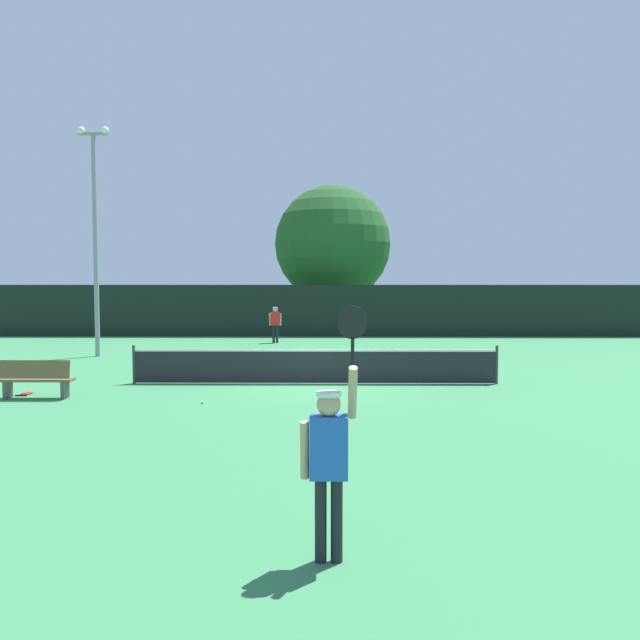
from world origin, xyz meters
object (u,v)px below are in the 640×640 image
Objects in this scene: light_pole at (95,227)px; courtside_bench at (35,379)px; parked_car_near at (355,314)px; player_receiving at (275,321)px; player_serving at (330,449)px; spare_racket at (26,393)px; tennis_ball at (203,402)px; large_tree at (333,244)px.

courtside_bench is at bearing -79.11° from light_pole.
courtside_bench is 0.41× the size of parked_car_near.
parked_car_near is (4.28, 11.86, -0.25)m from player_receiving.
spare_racket is (-7.60, 9.40, -1.12)m from player_serving.
courtside_bench is 9.93m from light_pole.
large_tree is at bearing 82.03° from tennis_ball.
large_tree is (3.27, 23.35, 5.10)m from tennis_ball.
large_tree is (7.97, 22.11, 5.12)m from spare_racket.
large_tree is (9.13, 13.99, 0.24)m from light_pole.
spare_racket is 0.06× the size of large_tree.
player_receiving is 14.95m from courtside_bench.
spare_racket is at bearing -81.86° from light_pole.
tennis_ball is at bearing -8.55° from courtside_bench.
spare_racket is at bearing 165.19° from tennis_ball.
player_receiving reaches higher than courtside_bench.
light_pole reaches higher than player_serving.
spare_racket is (-5.19, -13.58, -1.01)m from player_receiving.
player_receiving is (-2.41, 22.98, -0.12)m from player_serving.
tennis_ball reaches higher than spare_racket.
player_receiving is 24.58× the size of tennis_ball.
parked_car_near is at bearing 86.92° from player_serving.
tennis_ball is at bearing -97.97° from large_tree.
tennis_ball is 4.26m from courtside_bench.
player_receiving reaches higher than spare_racket.
player_receiving is 3.23× the size of spare_racket.
parked_car_near reaches higher than courtside_bench.
courtside_bench is at bearing 128.87° from player_serving.
player_serving reaches higher than player_receiving.
tennis_ball is (-0.49, -14.82, -0.99)m from player_receiving.
parked_car_near is at bearing -109.85° from player_receiving.
player_serving is 31.77m from large_tree.
spare_racket is at bearing -109.83° from large_tree.
player_serving is 0.30× the size of light_pole.
player_receiving is 9.87m from large_tree.
tennis_ball is at bearing -108.14° from parked_car_near.
light_pole reaches higher than large_tree.
spare_racket is 9.54m from light_pole.
courtside_bench is (-4.68, -14.19, -0.55)m from player_receiving.
player_serving is 8.73m from tennis_ball.
player_serving is 34.90m from parked_car_near.
light_pole reaches higher than spare_racket.
spare_racket is at bearing 128.95° from player_serving.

